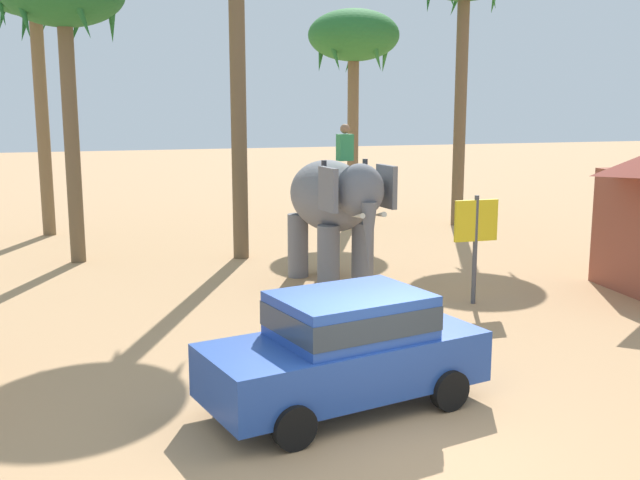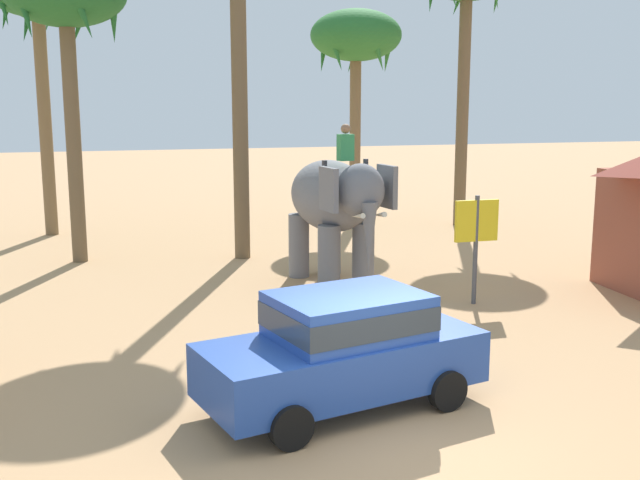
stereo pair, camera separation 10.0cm
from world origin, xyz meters
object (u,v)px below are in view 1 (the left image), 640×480
palm_tree_leaning_seaward (63,1)px  signboard_yellow (476,228)px  elephant_with_mahout (334,204)px  car_sedan_foreground (346,346)px  palm_tree_far_back (354,41)px

palm_tree_leaning_seaward → signboard_yellow: palm_tree_leaning_seaward is taller
elephant_with_mahout → palm_tree_leaning_seaward: bearing=142.5°
car_sedan_foreground → palm_tree_leaning_seaward: size_ratio=0.54×
car_sedan_foreground → signboard_yellow: signboard_yellow is taller
elephant_with_mahout → signboard_yellow: (2.44, -2.49, -0.30)m
car_sedan_foreground → elephant_with_mahout: (2.06, 7.14, 1.06)m
palm_tree_far_back → palm_tree_leaning_seaward: 10.44m
palm_tree_leaning_seaward → signboard_yellow: 12.17m
car_sedan_foreground → elephant_with_mahout: 7.50m
signboard_yellow → palm_tree_leaning_seaward: bearing=139.9°
elephant_with_mahout → signboard_yellow: size_ratio=1.65×
car_sedan_foreground → signboard_yellow: (4.51, 4.64, 0.76)m
palm_tree_far_back → signboard_yellow: size_ratio=3.14×
car_sedan_foreground → palm_tree_far_back: 17.86m
car_sedan_foreground → palm_tree_far_back: bearing=70.7°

